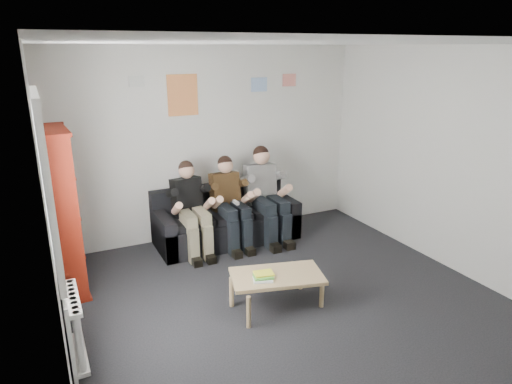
% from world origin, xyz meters
% --- Properties ---
extents(room_shell, '(5.00, 5.00, 5.00)m').
position_xyz_m(room_shell, '(0.00, 0.00, 1.35)').
color(room_shell, black).
rests_on(room_shell, ground).
extents(sofa, '(2.00, 0.82, 0.77)m').
position_xyz_m(sofa, '(0.04, 2.12, 0.28)').
color(sofa, black).
rests_on(sofa, ground).
extents(bookshelf, '(0.28, 0.84, 1.86)m').
position_xyz_m(bookshelf, '(-2.08, 1.62, 0.93)').
color(bookshelf, maroon).
rests_on(bookshelf, ground).
extents(coffee_table, '(0.96, 0.53, 0.38)m').
position_xyz_m(coffee_table, '(-0.16, 0.22, 0.34)').
color(coffee_table, tan).
rests_on(coffee_table, ground).
extents(game_cases, '(0.24, 0.21, 0.05)m').
position_xyz_m(game_cases, '(-0.33, 0.20, 0.41)').
color(game_cases, white).
rests_on(game_cases, coffee_table).
extents(person_left, '(0.38, 0.82, 1.24)m').
position_xyz_m(person_left, '(-0.52, 1.93, 0.61)').
color(person_left, black).
rests_on(person_left, sofa).
extents(person_middle, '(0.39, 0.83, 1.25)m').
position_xyz_m(person_middle, '(0.04, 1.93, 0.62)').
color(person_middle, '#53381B').
rests_on(person_middle, sofa).
extents(person_right, '(0.43, 0.92, 1.34)m').
position_xyz_m(person_right, '(0.59, 1.93, 0.65)').
color(person_right, silver).
rests_on(person_right, sofa).
extents(radiator, '(0.10, 0.64, 0.60)m').
position_xyz_m(radiator, '(-2.15, 0.20, 0.35)').
color(radiator, white).
rests_on(radiator, ground).
extents(window, '(0.05, 1.30, 2.36)m').
position_xyz_m(window, '(-2.22, 0.20, 1.03)').
color(window, white).
rests_on(window, room_shell).
extents(poster_large, '(0.42, 0.01, 0.55)m').
position_xyz_m(poster_large, '(-0.40, 2.49, 2.05)').
color(poster_large, '#EBC853').
rests_on(poster_large, room_shell).
extents(poster_blue, '(0.25, 0.01, 0.20)m').
position_xyz_m(poster_blue, '(0.75, 2.49, 2.15)').
color(poster_blue, '#448DE9').
rests_on(poster_blue, room_shell).
extents(poster_pink, '(0.22, 0.01, 0.18)m').
position_xyz_m(poster_pink, '(1.25, 2.49, 2.20)').
color(poster_pink, '#CE409E').
rests_on(poster_pink, room_shell).
extents(poster_sign, '(0.20, 0.01, 0.14)m').
position_xyz_m(poster_sign, '(-1.00, 2.49, 2.25)').
color(poster_sign, silver).
rests_on(poster_sign, room_shell).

